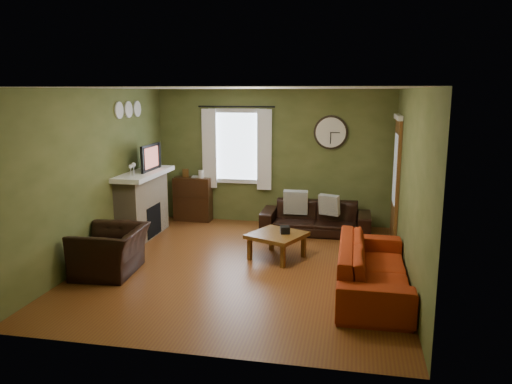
% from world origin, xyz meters
% --- Properties ---
extents(floor, '(4.60, 5.20, 0.00)m').
position_xyz_m(floor, '(0.00, 0.00, 0.00)').
color(floor, brown).
rests_on(floor, ground).
extents(ceiling, '(4.60, 5.20, 0.00)m').
position_xyz_m(ceiling, '(0.00, 0.00, 2.60)').
color(ceiling, white).
rests_on(ceiling, ground).
extents(wall_left, '(0.00, 5.20, 2.60)m').
position_xyz_m(wall_left, '(-2.30, 0.00, 1.30)').
color(wall_left, '#535D2C').
rests_on(wall_left, ground).
extents(wall_right, '(0.00, 5.20, 2.60)m').
position_xyz_m(wall_right, '(2.30, 0.00, 1.30)').
color(wall_right, '#535D2C').
rests_on(wall_right, ground).
extents(wall_back, '(4.60, 0.00, 2.60)m').
position_xyz_m(wall_back, '(0.00, 2.60, 1.30)').
color(wall_back, '#535D2C').
rests_on(wall_back, ground).
extents(wall_front, '(4.60, 0.00, 2.60)m').
position_xyz_m(wall_front, '(0.00, -2.60, 1.30)').
color(wall_front, '#535D2C').
rests_on(wall_front, ground).
extents(fireplace, '(0.40, 1.40, 1.10)m').
position_xyz_m(fireplace, '(-2.10, 1.15, 0.55)').
color(fireplace, tan).
rests_on(fireplace, floor).
extents(firebox, '(0.04, 0.60, 0.55)m').
position_xyz_m(firebox, '(-1.91, 1.15, 0.30)').
color(firebox, black).
rests_on(firebox, fireplace).
extents(mantel, '(0.58, 1.60, 0.08)m').
position_xyz_m(mantel, '(-2.07, 1.15, 1.14)').
color(mantel, white).
rests_on(mantel, fireplace).
extents(tv, '(0.08, 0.60, 0.35)m').
position_xyz_m(tv, '(-2.05, 1.30, 1.35)').
color(tv, black).
rests_on(tv, mantel).
extents(tv_screen, '(0.02, 0.62, 0.36)m').
position_xyz_m(tv_screen, '(-1.97, 1.30, 1.41)').
color(tv_screen, '#994C3F').
rests_on(tv_screen, mantel).
extents(medallion_left, '(0.28, 0.28, 0.03)m').
position_xyz_m(medallion_left, '(-2.28, 0.80, 2.25)').
color(medallion_left, white).
rests_on(medallion_left, wall_left).
extents(medallion_mid, '(0.28, 0.28, 0.03)m').
position_xyz_m(medallion_mid, '(-2.28, 1.15, 2.25)').
color(medallion_mid, white).
rests_on(medallion_mid, wall_left).
extents(medallion_right, '(0.28, 0.28, 0.03)m').
position_xyz_m(medallion_right, '(-2.28, 1.50, 2.25)').
color(medallion_right, white).
rests_on(medallion_right, wall_left).
extents(window_pane, '(1.00, 0.02, 1.30)m').
position_xyz_m(window_pane, '(-0.70, 2.58, 1.50)').
color(window_pane, silver).
rests_on(window_pane, wall_back).
extents(curtain_rod, '(0.03, 0.03, 1.50)m').
position_xyz_m(curtain_rod, '(-0.70, 2.48, 2.27)').
color(curtain_rod, black).
rests_on(curtain_rod, wall_back).
extents(curtain_left, '(0.28, 0.04, 1.55)m').
position_xyz_m(curtain_left, '(-1.25, 2.48, 1.45)').
color(curtain_left, white).
rests_on(curtain_left, wall_back).
extents(curtain_right, '(0.28, 0.04, 1.55)m').
position_xyz_m(curtain_right, '(-0.15, 2.48, 1.45)').
color(curtain_right, white).
rests_on(curtain_right, wall_back).
extents(wall_clock, '(0.64, 0.06, 0.64)m').
position_xyz_m(wall_clock, '(1.10, 2.55, 1.80)').
color(wall_clock, white).
rests_on(wall_clock, wall_back).
extents(door, '(0.05, 0.90, 2.10)m').
position_xyz_m(door, '(2.27, 1.85, 1.05)').
color(door, brown).
rests_on(door, floor).
extents(bookshelf, '(0.74, 0.31, 0.88)m').
position_xyz_m(bookshelf, '(-1.59, 2.42, 0.44)').
color(bookshelf, black).
rests_on(bookshelf, floor).
extents(book, '(0.18, 0.22, 0.02)m').
position_xyz_m(book, '(-1.61, 2.45, 0.96)').
color(book, '#5C3914').
rests_on(book, bookshelf).
extents(sofa_brown, '(1.97, 0.77, 0.58)m').
position_xyz_m(sofa_brown, '(0.90, 1.97, 0.29)').
color(sofa_brown, black).
rests_on(sofa_brown, floor).
extents(pillow_left, '(0.39, 0.23, 0.37)m').
position_xyz_m(pillow_left, '(1.14, 1.93, 0.55)').
color(pillow_left, '#989D99').
rests_on(pillow_left, sofa_brown).
extents(pillow_right, '(0.45, 0.14, 0.44)m').
position_xyz_m(pillow_right, '(0.52, 2.04, 0.55)').
color(pillow_right, '#989D99').
rests_on(pillow_right, sofa_brown).
extents(sofa_red, '(0.87, 2.23, 0.65)m').
position_xyz_m(sofa_red, '(1.84, -0.63, 0.33)').
color(sofa_red, maroon).
rests_on(sofa_red, floor).
extents(armchair, '(0.96, 1.07, 0.66)m').
position_xyz_m(armchair, '(-1.80, -0.66, 0.33)').
color(armchair, black).
rests_on(armchair, floor).
extents(coffee_table, '(1.00, 1.00, 0.40)m').
position_xyz_m(coffee_table, '(0.43, 0.43, 0.20)').
color(coffee_table, '#5C3914').
rests_on(coffee_table, floor).
extents(tissue_box, '(0.17, 0.17, 0.11)m').
position_xyz_m(tissue_box, '(0.54, 0.46, 0.40)').
color(tissue_box, black).
rests_on(tissue_box, coffee_table).
extents(wine_glass_a, '(0.07, 0.07, 0.19)m').
position_xyz_m(wine_glass_a, '(-2.05, 0.64, 1.28)').
color(wine_glass_a, white).
rests_on(wine_glass_a, mantel).
extents(wine_glass_b, '(0.07, 0.07, 0.21)m').
position_xyz_m(wine_glass_b, '(-2.05, 0.75, 1.29)').
color(wine_glass_b, white).
rests_on(wine_glass_b, mantel).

